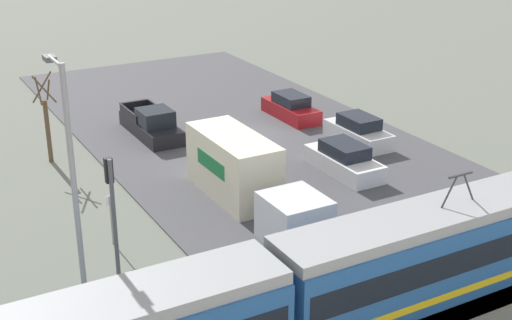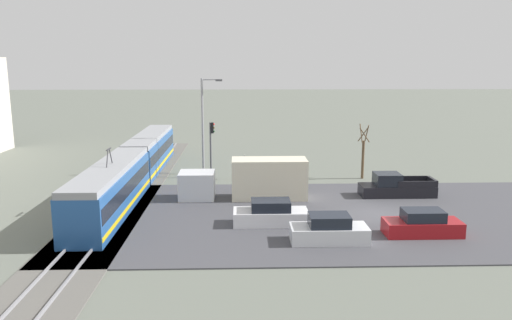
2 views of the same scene
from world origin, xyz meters
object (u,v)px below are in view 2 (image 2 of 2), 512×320
object	(u,v)px
sedan_car_0	(329,230)
sedan_car_2	(422,225)
street_lamp_near_crossing	(205,120)
sedan_car_1	(271,214)
box_truck	(252,180)
street_tree	(363,154)
light_rail_tram	(134,167)
traffic_light_pole	(211,142)
pickup_truck	(395,187)
no_parking_sign	(244,164)

from	to	relation	value
sedan_car_0	sedan_car_2	bearing A→B (deg)	99.46
street_lamp_near_crossing	sedan_car_1	bearing A→B (deg)	-161.13
box_truck	street_tree	distance (m)	11.99
light_rail_tram	traffic_light_pole	size ratio (longest dim) A/B	5.93
sedan_car_0	street_tree	size ratio (longest dim) A/B	0.91
box_truck	sedan_car_0	distance (m)	10.42
pickup_truck	sedan_car_0	xyz separation A→B (m)	(-9.84, 6.88, -0.01)
light_rail_tram	street_lamp_near_crossing	distance (m)	8.07
traffic_light_pole	street_tree	bearing A→B (deg)	-93.59
sedan_car_0	no_parking_sign	xyz separation A→B (m)	(16.11, 4.73, 0.60)
sedan_car_2	no_parking_sign	size ratio (longest dim) A/B	2.07
no_parking_sign	light_rail_tram	bearing A→B (deg)	105.06
no_parking_sign	pickup_truck	bearing A→B (deg)	-118.38
box_truck	no_parking_sign	bearing A→B (deg)	4.40
sedan_car_0	no_parking_sign	size ratio (longest dim) A/B	2.03
light_rail_tram	street_lamp_near_crossing	size ratio (longest dim) A/B	3.35
sedan_car_1	no_parking_sign	bearing A→B (deg)	6.96
traffic_light_pole	no_parking_sign	xyz separation A→B (m)	(-0.76, -2.92, -1.90)
street_tree	no_parking_sign	size ratio (longest dim) A/B	2.23
pickup_truck	sedan_car_0	distance (m)	12.01
street_tree	no_parking_sign	distance (m)	10.57
pickup_truck	no_parking_sign	xyz separation A→B (m)	(6.27, 11.61, 0.59)
box_truck	pickup_truck	xyz separation A→B (m)	(0.34, -11.10, -0.72)
sedan_car_1	sedan_car_2	xyz separation A→B (m)	(-2.30, -8.92, -0.01)
sedan_car_0	sedan_car_1	distance (m)	4.54
traffic_light_pole	sedan_car_1	bearing A→B (deg)	-161.73
pickup_truck	sedan_car_2	size ratio (longest dim) A/B	1.25
sedan_car_0	no_parking_sign	world-z (taller)	no_parking_sign
box_truck	sedan_car_1	bearing A→B (deg)	-170.35
sedan_car_2	sedan_car_0	bearing A→B (deg)	99.46
pickup_truck	sedan_car_1	world-z (taller)	pickup_truck
traffic_light_pole	street_tree	world-z (taller)	traffic_light_pole
sedan_car_2	street_lamp_near_crossing	distance (m)	22.82
sedan_car_1	no_parking_sign	size ratio (longest dim) A/B	2.17
sedan_car_0	traffic_light_pole	world-z (taller)	traffic_light_pole
sedan_car_1	sedan_car_2	bearing A→B (deg)	-104.47
street_tree	sedan_car_0	bearing A→B (deg)	160.09
sedan_car_1	traffic_light_pole	xyz separation A→B (m)	(13.61, 4.49, 2.51)
sedan_car_2	sedan_car_1	bearing A→B (deg)	75.53
light_rail_tram	sedan_car_0	xyz separation A→B (m)	(-13.63, -13.92, -0.93)
no_parking_sign	sedan_car_2	bearing A→B (deg)	-145.30
street_tree	street_lamp_near_crossing	xyz separation A→B (m)	(2.36, 14.13, 2.82)
sedan_car_1	no_parking_sign	xyz separation A→B (m)	(12.85, 1.57, 0.61)
sedan_car_1	traffic_light_pole	bearing A→B (deg)	18.27
no_parking_sign	box_truck	bearing A→B (deg)	-175.60
street_lamp_near_crossing	sedan_car_0	bearing A→B (deg)	-155.63
street_tree	sedan_car_2	bearing A→B (deg)	179.83
traffic_light_pole	no_parking_sign	world-z (taller)	traffic_light_pole
sedan_car_1	light_rail_tram	bearing A→B (deg)	46.05
sedan_car_0	traffic_light_pole	size ratio (longest dim) A/B	0.89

